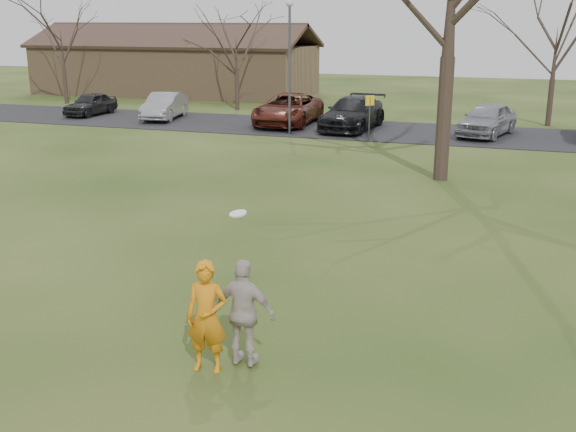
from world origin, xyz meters
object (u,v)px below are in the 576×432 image
(car_2, at_px, (288,109))
(building, at_px, (175,67))
(player_defender, at_px, (207,317))
(car_0, at_px, (90,104))
(car_3, at_px, (353,113))
(lamp_post, at_px, (290,51))
(car_4, at_px, (487,119))
(catching_play, at_px, (244,312))
(car_1, at_px, (164,106))

(car_2, xyz_separation_m, building, (-12.96, 12.54, 1.09))
(player_defender, xyz_separation_m, car_0, (-19.01, 25.33, -0.24))
(car_3, distance_m, lamp_post, 4.74)
(car_4, bearing_deg, catching_play, -80.70)
(car_0, xyz_separation_m, catching_play, (19.53, -25.05, 0.27))
(car_1, xyz_separation_m, car_4, (17.31, -0.31, 0.06))
(car_2, bearing_deg, lamp_post, -72.04)
(car_3, xyz_separation_m, catching_play, (3.93, -24.62, 0.11))
(building, bearing_deg, lamp_post, -47.91)
(car_1, xyz_separation_m, car_3, (10.77, -0.32, 0.08))
(car_3, relative_size, car_4, 1.20)
(car_2, bearing_deg, car_1, -180.00)
(car_1, bearing_deg, lamp_post, -29.02)
(car_1, relative_size, catching_play, 1.70)
(car_1, height_order, catching_play, catching_play)
(car_4, xyz_separation_m, lamp_post, (-9.08, -2.49, 3.15))
(lamp_post, bearing_deg, catching_play, -73.71)
(catching_play, height_order, building, building)
(lamp_post, bearing_deg, building, 132.09)
(car_1, bearing_deg, car_4, -11.27)
(car_3, distance_m, building, 21.08)
(car_4, height_order, building, building)
(car_3, xyz_separation_m, car_4, (6.54, 0.01, -0.02))
(car_3, relative_size, catching_play, 2.15)
(catching_play, distance_m, building, 42.86)
(car_1, distance_m, lamp_post, 9.27)
(player_defender, distance_m, building, 42.86)
(car_2, relative_size, car_3, 1.05)
(car_3, height_order, catching_play, catching_play)
(car_2, distance_m, building, 18.07)
(car_1, bearing_deg, catching_play, -69.74)
(car_4, height_order, catching_play, catching_play)
(player_defender, relative_size, building, 0.09)
(player_defender, bearing_deg, car_3, 90.58)
(car_0, distance_m, building, 12.69)
(car_0, bearing_deg, lamp_post, -10.08)
(catching_play, relative_size, building, 0.12)
(car_1, xyz_separation_m, catching_play, (14.70, -24.94, 0.19))
(lamp_post, bearing_deg, car_3, 44.27)
(car_3, xyz_separation_m, lamp_post, (-2.54, -2.48, 3.13))
(catching_play, xyz_separation_m, building, (-20.47, 37.64, 0.99))
(player_defender, xyz_separation_m, catching_play, (0.53, 0.28, 0.03))
(player_defender, relative_size, catching_play, 0.72)
(car_0, height_order, car_1, car_1)
(car_3, bearing_deg, catching_play, -76.08)
(car_2, xyz_separation_m, car_4, (10.12, -0.47, -0.02))
(player_defender, distance_m, lamp_post, 23.40)
(car_1, bearing_deg, car_3, -11.94)
(car_4, xyz_separation_m, catching_play, (-2.61, -24.63, 0.13))
(player_defender, relative_size, car_0, 0.49)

